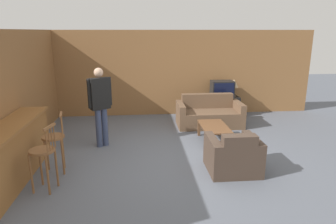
% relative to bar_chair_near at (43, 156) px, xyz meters
% --- Properties ---
extents(ground_plane, '(24.00, 24.00, 0.00)m').
position_rel_bar_chair_near_xyz_m(ground_plane, '(2.31, 0.83, -0.61)').
color(ground_plane, '#565B66').
extents(wall_back, '(9.40, 0.08, 2.60)m').
position_rel_bar_chair_near_xyz_m(wall_back, '(2.31, 4.55, 0.69)').
color(wall_back, olive).
rests_on(wall_back, ground_plane).
extents(wall_left, '(0.08, 8.72, 2.60)m').
position_rel_bar_chair_near_xyz_m(wall_left, '(-0.98, 2.19, 0.69)').
color(wall_left, olive).
rests_on(wall_left, ground_plane).
extents(bar_counter, '(0.55, 2.76, 1.02)m').
position_rel_bar_chair_near_xyz_m(bar_counter, '(-0.64, 0.31, -0.10)').
color(bar_counter, brown).
rests_on(bar_counter, ground_plane).
extents(bar_chair_near, '(0.49, 0.49, 1.13)m').
position_rel_bar_chair_near_xyz_m(bar_chair_near, '(0.00, 0.00, 0.00)').
color(bar_chair_near, brown).
rests_on(bar_chair_near, ground_plane).
extents(bar_chair_mid, '(0.48, 0.48, 1.13)m').
position_rel_bar_chair_near_xyz_m(bar_chair_mid, '(0.00, 0.66, 0.00)').
color(bar_chair_mid, brown).
rests_on(bar_chair_mid, ground_plane).
extents(couch_far, '(1.78, 0.93, 0.84)m').
position_rel_bar_chair_near_xyz_m(couch_far, '(3.49, 3.25, -0.31)').
color(couch_far, brown).
rests_on(couch_far, ground_plane).
extents(armchair_near, '(0.93, 0.88, 0.82)m').
position_rel_bar_chair_near_xyz_m(armchair_near, '(3.29, 0.39, -0.31)').
color(armchair_near, '#423328').
rests_on(armchair_near, ground_plane).
extents(coffee_table, '(0.60, 1.09, 0.41)m').
position_rel_bar_chair_near_xyz_m(coffee_table, '(3.30, 1.90, -0.26)').
color(coffee_table, brown).
rests_on(coffee_table, ground_plane).
extents(tv_unit, '(1.05, 0.49, 0.62)m').
position_rel_bar_chair_near_xyz_m(tv_unit, '(4.08, 4.16, -0.30)').
color(tv_unit, black).
rests_on(tv_unit, ground_plane).
extents(tv, '(0.67, 0.45, 0.49)m').
position_rel_bar_chair_near_xyz_m(tv, '(4.08, 4.16, 0.25)').
color(tv, black).
rests_on(tv, tv_unit).
extents(table_lamp, '(0.29, 0.29, 0.53)m').
position_rel_bar_chair_near_xyz_m(table_lamp, '(4.44, 4.16, 0.40)').
color(table_lamp, brown).
rests_on(table_lamp, tv_unit).
extents(person_by_window, '(0.49, 0.37, 1.80)m').
position_rel_bar_chair_near_xyz_m(person_by_window, '(0.70, 1.92, 0.42)').
color(person_by_window, '#384260').
rests_on(person_by_window, ground_plane).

